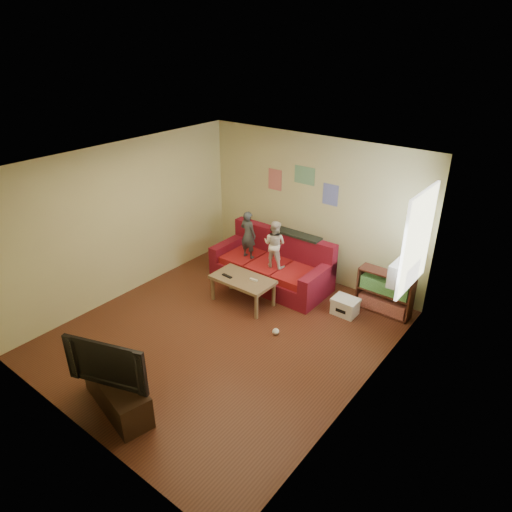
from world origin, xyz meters
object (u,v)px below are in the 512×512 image
Objects in this scene: sofa at (273,267)px; tv_stand at (117,393)px; child_a at (248,235)px; television at (111,359)px; child_b at (275,244)px; coffee_table at (243,282)px; file_box at (345,306)px; bookshelf at (384,294)px.

tv_stand is (0.34, -3.80, -0.10)m from sofa.
television is (0.79, -3.62, -0.16)m from child_a.
child_b reaches higher than tv_stand.
coffee_table is 2.54× the size of file_box.
tv_stand is (0.19, -3.62, -0.68)m from child_b.
television is at bearing 85.27° from child_b.
sofa is 0.92m from coffee_table.
bookshelf is 0.69m from file_box.
sofa is 2.43× the size of child_a.
coffee_table is at bearing 121.97° from child_a.
sofa is 2.09m from bookshelf.
child_b is at bearing -165.30° from bookshelf.
child_b is at bearing -49.91° from sofa.
file_box is (1.59, -0.14, -0.18)m from sofa.
child_b is 0.73× the size of tv_stand.
child_a is at bearing -7.72° from child_b.
television reaches higher than file_box.
child_a is 0.60m from child_b.
coffee_table is (0.46, -0.74, -0.50)m from child_a.
sofa is at bearing 175.03° from file_box.
file_box is at bearing 83.93° from tv_stand.
child_b reaches higher than sofa.
file_box is 3.87m from tv_stand.
child_a is 0.84× the size of television.
tv_stand is at bearing 0.00° from television.
child_a reaches higher than sofa.
file_box is 0.39× the size of television.
tv_stand is at bearing 85.27° from child_b.
child_a is at bearing 122.25° from coffee_table.
sofa is at bearing -159.07° from child_a.
child_b reaches higher than television.
bookshelf is at bearing -168.97° from child_a.
tv_stand is at bearing -83.57° from coffee_table.
coffee_table is 2.40m from bookshelf.
bookshelf is (1.92, 0.50, -0.57)m from child_b.
child_a is at bearing 83.52° from television.
coffee_table reaches higher than tv_stand.
child_b is 1.63m from file_box.
tv_stand is at bearing -84.93° from sofa.
coffee_table is 1.17× the size of bookshelf.
coffee_table is at bearing 77.66° from television.
child_a is 0.98× the size of bookshelf.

